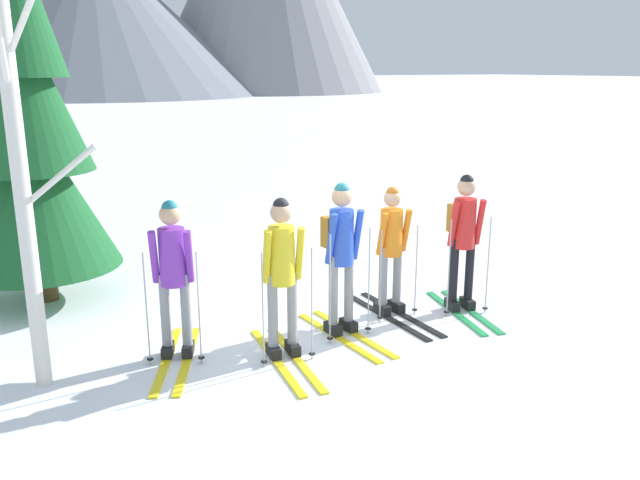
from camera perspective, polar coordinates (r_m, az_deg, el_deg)
The scene contains 8 objects.
ground_plane at distance 7.88m, azimuth 1.09°, elevation -8.08°, with size 400.00×400.00×0.00m, color white.
skier_in_purple at distance 7.11m, azimuth -12.66°, elevation -2.60°, with size 1.03×1.66×1.74m.
skier_in_yellow at distance 6.93m, azimuth -3.31°, elevation -2.79°, with size 0.61×1.79×1.77m.
skier_in_blue at distance 7.54m, azimuth 1.83°, elevation -0.83°, with size 0.61×1.68×1.81m.
skier_in_orange at distance 8.23m, azimuth 6.25°, elevation -0.60°, with size 0.61×1.77×1.65m.
skier_in_red at distance 8.49m, azimuth 12.38°, elevation 0.48°, with size 0.72×1.62×1.78m.
pine_tree_near at distance 9.24m, azimuth -24.05°, elevation 8.66°, with size 2.06×2.06×4.98m.
birch_tree_tall at distance 6.62m, azimuth -24.55°, elevation 4.84°, with size 0.75×0.78×4.02m.
Camera 1 is at (-3.77, -6.21, 3.07)m, focal length 36.72 mm.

